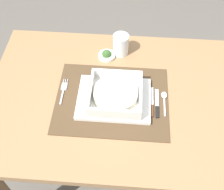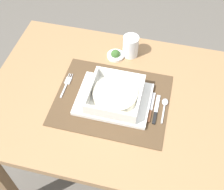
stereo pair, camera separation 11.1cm
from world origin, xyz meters
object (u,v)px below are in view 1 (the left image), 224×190
at_px(porridge_bowl, 115,95).
at_px(butter_knife, 157,105).
at_px(fork, 64,89).
at_px(bread_knife, 152,104).
at_px(dining_table, 114,111).
at_px(drinking_glass, 121,46).
at_px(condiment_saucer, 107,55).
at_px(spoon, 164,98).

height_order(porridge_bowl, butter_knife, porridge_bowl).
height_order(fork, bread_knife, bread_knife).
height_order(porridge_bowl, fork, porridge_bowl).
height_order(dining_table, porridge_bowl, porridge_bowl).
distance_m(drinking_glass, condiment_saucer, 0.07).
distance_m(dining_table, condiment_saucer, 0.25).
xyz_separation_m(spoon, condiment_saucer, (-0.24, 0.21, 0.00)).
distance_m(spoon, condiment_saucer, 0.32).
xyz_separation_m(fork, butter_knife, (0.37, -0.05, 0.00)).
bearing_deg(butter_knife, porridge_bowl, 179.13).
bearing_deg(fork, butter_knife, -6.95).
bearing_deg(bread_knife, butter_knife, -14.54).
relative_size(fork, butter_knife, 0.96).
bearing_deg(drinking_glass, porridge_bowl, -91.02).
distance_m(spoon, bread_knife, 0.06).
xyz_separation_m(dining_table, porridge_bowl, (0.01, -0.02, 0.15)).
bearing_deg(spoon, dining_table, 178.26).
bearing_deg(condiment_saucer, spoon, -41.12).
xyz_separation_m(spoon, butter_knife, (-0.03, -0.04, -0.00)).
relative_size(fork, spoon, 1.12).
relative_size(porridge_bowl, butter_knife, 1.48).
relative_size(fork, condiment_saucer, 1.72).
bearing_deg(fork, drinking_glass, 47.76).
height_order(dining_table, drinking_glass, drinking_glass).
xyz_separation_m(porridge_bowl, drinking_glass, (0.00, 0.27, 0.00)).
relative_size(dining_table, butter_knife, 7.60).
distance_m(dining_table, fork, 0.23).
bearing_deg(butter_knife, dining_table, 171.12).
bearing_deg(condiment_saucer, bread_knife, -51.43).
bearing_deg(condiment_saucer, butter_knife, -49.27).
bearing_deg(drinking_glass, fork, -132.96).
relative_size(porridge_bowl, spoon, 1.74).
bearing_deg(dining_table, porridge_bowl, -77.08).
bearing_deg(spoon, porridge_bowl, -174.44).
xyz_separation_m(dining_table, spoon, (0.19, 0.00, 0.11)).
distance_m(fork, condiment_saucer, 0.25).
xyz_separation_m(bread_knife, drinking_glass, (-0.13, 0.27, 0.04)).
relative_size(bread_knife, condiment_saucer, 1.89).
xyz_separation_m(porridge_bowl, butter_knife, (0.16, -0.01, -0.03)).
bearing_deg(fork, dining_table, -3.10).
relative_size(bread_knife, drinking_glass, 1.46).
distance_m(porridge_bowl, condiment_saucer, 0.24).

